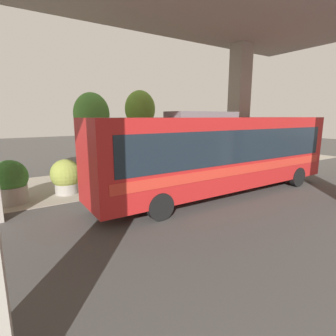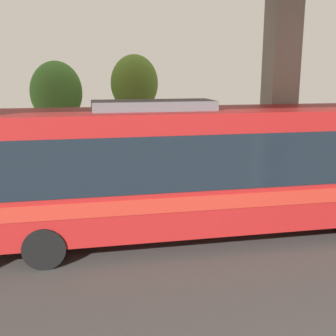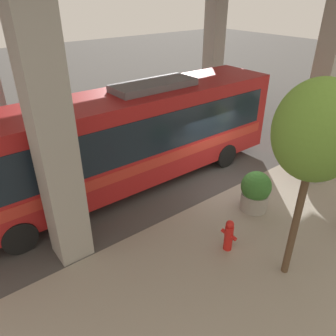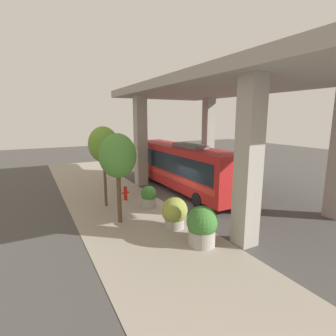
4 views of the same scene
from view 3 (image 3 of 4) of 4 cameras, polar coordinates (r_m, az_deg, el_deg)
The scene contains 7 objects.
ground_plane at distance 12.68m, azimuth 11.05°, elevation -3.45°, with size 80.00×80.00×0.00m, color #474442.
sidewalk_strip at distance 11.35m, azimuth 22.42°, elevation -9.64°, with size 6.00×40.00×0.02m.
bus at distance 11.75m, azimuth -7.20°, elevation 5.53°, with size 2.56×12.40×3.79m.
fire_hydrant at distance 9.63m, azimuth 10.53°, elevation -11.44°, with size 0.52×0.25×1.02m.
planter_middle at distance 13.94m, azimuth 24.48°, elevation 1.37°, with size 1.38×1.38×1.65m.
planter_back at distance 11.33m, azimuth 14.98°, elevation -3.95°, with size 1.01×1.01×1.42m.
street_tree_near at distance 7.56m, azimuth 24.53°, elevation 5.63°, with size 1.87×1.87×5.17m.
Camera 3 is at (-6.80, 8.36, 6.68)m, focal length 35.00 mm.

